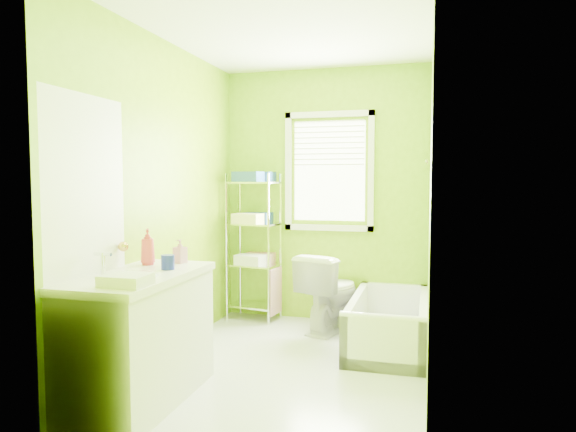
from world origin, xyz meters
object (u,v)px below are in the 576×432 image
(bathtub, at_px, (389,330))
(vanity, at_px, (140,334))
(wire_shelf_unit, at_px, (255,230))
(toilet, at_px, (330,291))

(bathtub, bearing_deg, vanity, -133.65)
(bathtub, xyz_separation_m, wire_shelf_unit, (-1.43, 0.57, 0.80))
(bathtub, height_order, toilet, toilet)
(vanity, relative_size, wire_shelf_unit, 0.73)
(toilet, relative_size, wire_shelf_unit, 0.49)
(toilet, height_order, wire_shelf_unit, wire_shelf_unit)
(toilet, bearing_deg, wire_shelf_unit, 2.94)
(vanity, xyz_separation_m, wire_shelf_unit, (0.07, 2.13, 0.49))
(wire_shelf_unit, bearing_deg, toilet, -13.99)
(vanity, distance_m, wire_shelf_unit, 2.19)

